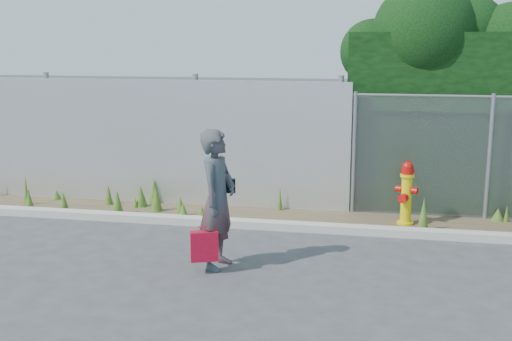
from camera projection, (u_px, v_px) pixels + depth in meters
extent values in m
plane|color=#3E3E41|center=(258.00, 270.00, 8.19)|extent=(80.00, 80.00, 0.00)
cube|color=#B0AC9F|center=(280.00, 226.00, 9.91)|extent=(16.00, 0.22, 0.12)
cube|color=#4E402C|center=(286.00, 219.00, 10.49)|extent=(16.00, 1.20, 0.01)
cone|color=#355A1B|center=(109.00, 195.00, 11.32)|extent=(0.15, 0.15, 0.36)
cone|color=#355A1B|center=(141.00, 197.00, 11.18)|extent=(0.23, 0.23, 0.37)
cone|color=#355A1B|center=(156.00, 200.00, 10.87)|extent=(0.21, 0.21, 0.43)
cone|color=#355A1B|center=(64.00, 202.00, 10.86)|extent=(0.19, 0.19, 0.35)
cone|color=#355A1B|center=(507.00, 214.00, 10.24)|extent=(0.09, 0.09, 0.28)
cone|color=#355A1B|center=(280.00, 199.00, 10.95)|extent=(0.09, 0.09, 0.41)
cone|color=#355A1B|center=(59.00, 191.00, 11.86)|extent=(0.13, 0.13, 0.25)
cone|color=#355A1B|center=(202.00, 213.00, 10.46)|extent=(0.17, 0.17, 0.21)
cone|color=#355A1B|center=(423.00, 215.00, 9.74)|extent=(0.18, 0.18, 0.53)
cone|color=#355A1B|center=(154.00, 191.00, 11.42)|extent=(0.22, 0.22, 0.45)
cone|color=#355A1B|center=(181.00, 207.00, 10.58)|extent=(0.18, 0.18, 0.34)
cone|color=#355A1B|center=(183.00, 212.00, 10.34)|extent=(0.21, 0.21, 0.29)
cone|color=#355A1B|center=(29.00, 201.00, 10.87)|extent=(0.18, 0.18, 0.39)
cone|color=#355A1B|center=(26.00, 191.00, 11.27)|extent=(0.10, 0.10, 0.53)
cone|color=#355A1B|center=(57.00, 195.00, 11.68)|extent=(0.17, 0.17, 0.18)
cone|color=#355A1B|center=(117.00, 203.00, 10.69)|extent=(0.21, 0.21, 0.42)
cone|color=#355A1B|center=(498.00, 215.00, 10.31)|extent=(0.21, 0.21, 0.21)
cone|color=#355A1B|center=(136.00, 203.00, 11.12)|extent=(0.09, 0.09, 0.18)
cube|color=silver|center=(111.00, 141.00, 11.46)|extent=(8.50, 0.08, 2.20)
cylinder|color=gray|center=(50.00, 135.00, 11.79)|extent=(0.10, 0.10, 2.30)
cylinder|color=gray|center=(197.00, 140.00, 11.27)|extent=(0.10, 0.10, 2.30)
cylinder|color=gray|center=(339.00, 144.00, 10.81)|extent=(0.10, 0.10, 2.30)
cylinder|color=gray|center=(354.00, 153.00, 10.67)|extent=(0.07, 0.07, 2.05)
cylinder|color=gray|center=(489.00, 158.00, 10.27)|extent=(0.07, 0.07, 2.05)
sphere|color=black|center=(373.00, 52.00, 11.38)|extent=(1.15, 1.15, 1.15)
sphere|color=black|center=(425.00, 33.00, 10.91)|extent=(1.78, 1.78, 1.78)
sphere|color=black|center=(466.00, 34.00, 11.00)|extent=(1.35, 1.35, 1.35)
sphere|color=black|center=(512.00, 45.00, 10.72)|extent=(1.44, 1.44, 1.44)
cylinder|color=yellow|center=(405.00, 223.00, 10.15)|extent=(0.26, 0.26, 0.06)
cylinder|color=yellow|center=(406.00, 201.00, 10.07)|extent=(0.17, 0.17, 0.79)
cylinder|color=yellow|center=(407.00, 175.00, 9.99)|extent=(0.22, 0.22, 0.05)
cylinder|color=#B20F0A|center=(408.00, 171.00, 9.98)|extent=(0.19, 0.19, 0.09)
sphere|color=#B20F0A|center=(408.00, 167.00, 9.96)|extent=(0.18, 0.18, 0.18)
cylinder|color=#B20F0A|center=(408.00, 161.00, 9.95)|extent=(0.05, 0.05, 0.05)
cylinder|color=#B20F0A|center=(398.00, 189.00, 10.06)|extent=(0.09, 0.10, 0.10)
cylinder|color=#B20F0A|center=(415.00, 190.00, 10.01)|extent=(0.09, 0.10, 0.10)
cylinder|color=#B20F0A|center=(407.00, 199.00, 9.93)|extent=(0.14, 0.11, 0.14)
imported|color=#10666B|center=(218.00, 199.00, 8.13)|extent=(0.53, 0.71, 1.79)
cube|color=maroon|center=(204.00, 246.00, 7.98)|extent=(0.34, 0.13, 0.38)
cylinder|color=maroon|center=(204.00, 227.00, 7.93)|extent=(0.16, 0.01, 0.01)
cube|color=black|center=(226.00, 186.00, 8.30)|extent=(0.23, 0.10, 0.18)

